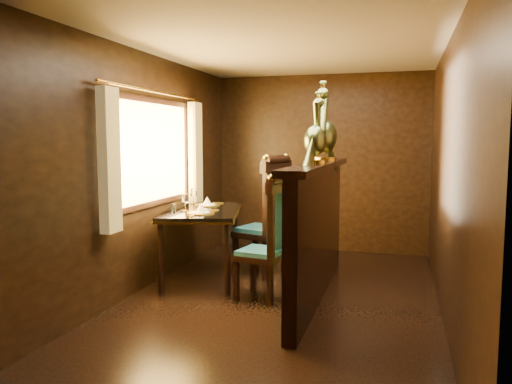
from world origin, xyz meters
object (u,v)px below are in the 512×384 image
Objects in this scene: dining_table at (201,216)px; chair_left at (272,234)px; peacock_left at (315,127)px; peacock_right at (325,122)px; chair_right at (270,213)px.

chair_left is at bearing -43.10° from dining_table.
peacock_left is at bearing -35.76° from dining_table.
peacock_right is (1.38, 0.11, 1.04)m from dining_table.
peacock_left is (0.42, -0.01, 1.05)m from chair_left.
chair_left is at bearing -123.92° from peacock_right.
dining_table is at bearing -175.60° from peacock_right.
dining_table is at bearing -136.35° from chair_right.
peacock_left reaches higher than chair_left.
peacock_left is (1.38, -0.52, 0.97)m from dining_table.
chair_left is 1.34m from peacock_right.
chair_left is 1.13m from peacock_left.
dining_table is 1.09m from chair_left.
chair_right is at bearing 11.15° from dining_table.
chair_left is 0.90m from chair_right.
peacock_right is (0.67, -0.24, 1.03)m from chair_right.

